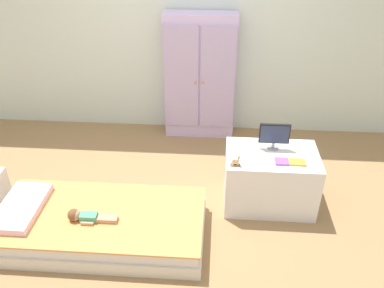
# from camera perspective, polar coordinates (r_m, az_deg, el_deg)

# --- Properties ---
(ground_plane) EXTENTS (10.00, 10.00, 0.02)m
(ground_plane) POSITION_cam_1_polar(r_m,az_deg,el_deg) (3.62, -3.66, -9.57)
(ground_plane) COLOR #99754C
(back_wall) EXTENTS (6.40, 0.05, 2.70)m
(back_wall) POSITION_cam_1_polar(r_m,az_deg,el_deg) (4.40, -1.57, 18.34)
(back_wall) COLOR silver
(back_wall) RESTS_ON ground_plane
(bed) EXTENTS (1.68, 0.82, 0.23)m
(bed) POSITION_cam_1_polar(r_m,az_deg,el_deg) (3.38, -12.95, -11.23)
(bed) COLOR silver
(bed) RESTS_ON ground_plane
(pillow) EXTENTS (0.32, 0.58, 0.06)m
(pillow) POSITION_cam_1_polar(r_m,az_deg,el_deg) (3.52, -23.38, -8.33)
(pillow) COLOR silver
(pillow) RESTS_ON bed
(doll) EXTENTS (0.39, 0.13, 0.10)m
(doll) POSITION_cam_1_polar(r_m,az_deg,el_deg) (3.26, -15.38, -9.97)
(doll) COLOR #4CA375
(doll) RESTS_ON bed
(wardrobe) EXTENTS (0.77, 0.28, 1.39)m
(wardrobe) POSITION_cam_1_polar(r_m,az_deg,el_deg) (4.42, 1.15, 9.53)
(wardrobe) COLOR silver
(wardrobe) RESTS_ON ground_plane
(tv_stand) EXTENTS (0.79, 0.52, 0.52)m
(tv_stand) POSITION_cam_1_polar(r_m,az_deg,el_deg) (3.60, 11.12, -4.91)
(tv_stand) COLOR white
(tv_stand) RESTS_ON ground_plane
(tv_monitor) EXTENTS (0.26, 0.10, 0.24)m
(tv_monitor) POSITION_cam_1_polar(r_m,az_deg,el_deg) (3.46, 11.76, 1.30)
(tv_monitor) COLOR #99999E
(tv_monitor) RESTS_ON tv_stand
(rocking_horse_toy) EXTENTS (0.08, 0.04, 0.10)m
(rocking_horse_toy) POSITION_cam_1_polar(r_m,az_deg,el_deg) (3.24, 6.39, -2.45)
(rocking_horse_toy) COLOR #8E6642
(rocking_horse_toy) RESTS_ON tv_stand
(book_purple) EXTENTS (0.11, 0.10, 0.02)m
(book_purple) POSITION_cam_1_polar(r_m,az_deg,el_deg) (3.36, 12.77, -2.47)
(book_purple) COLOR #8E51B2
(book_purple) RESTS_ON tv_stand
(book_orange) EXTENTS (0.14, 0.10, 0.01)m
(book_orange) POSITION_cam_1_polar(r_m,az_deg,el_deg) (3.38, 14.83, -2.54)
(book_orange) COLOR orange
(book_orange) RESTS_ON tv_stand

